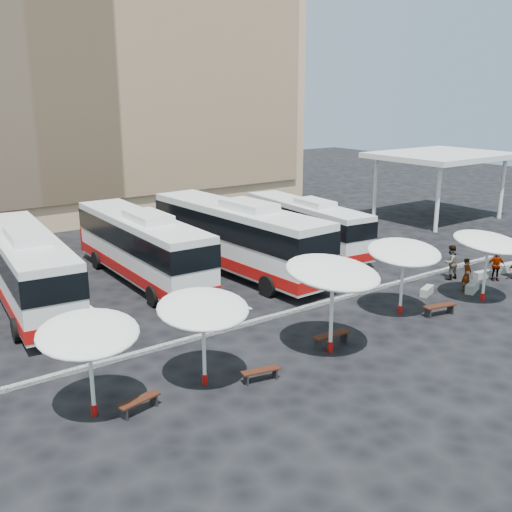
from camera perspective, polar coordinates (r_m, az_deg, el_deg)
ground at (r=26.70m, az=2.07°, el=-6.30°), size 120.00×120.00×0.00m
sandstone_building at (r=53.63m, az=-20.40°, el=17.52°), size 42.00×18.25×29.60m
service_canopy at (r=49.42m, az=17.22°, el=8.99°), size 10.00×8.00×5.20m
curb_divider at (r=27.04m, az=1.42°, el=-5.83°), size 34.00×0.25×0.15m
bay_lines at (r=32.98m, az=-6.54°, el=-2.07°), size 24.15×12.00×0.01m
bus_0 at (r=29.93m, az=-20.99°, el=-0.92°), size 3.75×12.37×3.86m
bus_1 at (r=32.41m, az=-10.87°, el=1.07°), size 3.13×12.29×3.88m
bus_2 at (r=33.35m, az=-1.84°, el=2.02°), size 3.52×13.26×4.17m
bus_3 at (r=38.08m, az=4.76°, el=3.09°), size 3.20×10.93×3.42m
sunshade_0 at (r=19.03m, az=-15.70°, el=-7.15°), size 3.82×3.85×3.27m
sunshade_1 at (r=20.35m, az=-5.07°, el=-5.04°), size 3.72×3.75×3.29m
sunshade_2 at (r=22.85m, az=7.34°, el=-1.60°), size 4.53×4.56×3.82m
sunshade_3 at (r=27.56m, az=13.91°, el=0.33°), size 4.35×4.38×3.43m
sunshade_4 at (r=30.51m, az=21.26°, el=1.21°), size 3.88×3.91×3.45m
wood_bench_0 at (r=19.94m, az=-11.09°, el=-13.50°), size 1.51×0.68×0.45m
wood_bench_1 at (r=21.46m, az=0.45°, el=-11.03°), size 1.46×0.65×0.43m
wood_bench_2 at (r=24.36m, az=7.20°, el=-7.63°), size 1.69×0.53×0.51m
wood_bench_3 at (r=28.56m, az=17.09°, el=-4.71°), size 1.66×0.77×0.49m
conc_bench_0 at (r=31.24m, az=15.96°, el=-3.21°), size 1.14×0.71×0.41m
conc_bench_1 at (r=32.40m, az=19.90°, el=-2.83°), size 1.29×0.81×0.46m
conc_bench_2 at (r=34.91m, az=20.75°, el=-1.68°), size 1.10×0.48×0.40m
conc_bench_3 at (r=36.66m, az=22.82°, el=-1.03°), size 1.31×0.54×0.48m
passenger_0 at (r=32.30m, az=19.42°, el=-1.68°), size 0.68×0.51×1.70m
passenger_1 at (r=33.94m, az=18.04°, el=-0.57°), size 0.99×0.80×1.90m
passenger_2 at (r=34.60m, az=21.88°, el=-0.87°), size 0.99×0.91×1.63m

